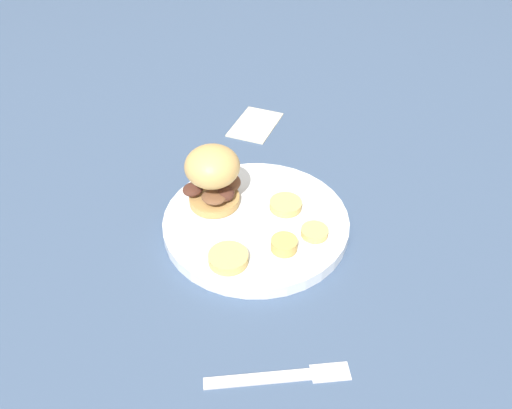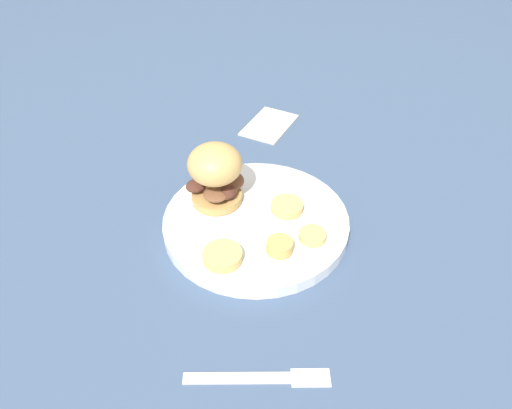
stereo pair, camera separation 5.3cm
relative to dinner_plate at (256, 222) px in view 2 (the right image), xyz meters
name	(u,v)px [view 2 (the right image)]	position (x,y,z in m)	size (l,w,h in m)	color
ground_plane	(256,227)	(0.00, 0.00, -0.01)	(4.00, 4.00, 0.00)	#3D5170
dinner_plate	(256,222)	(0.00, 0.00, 0.00)	(0.29, 0.29, 0.02)	white
sandwich	(215,173)	(0.00, 0.07, 0.06)	(0.10, 0.09, 0.10)	tan
potato_round_0	(280,246)	(-0.04, -0.07, 0.02)	(0.04, 0.04, 0.02)	tan
potato_round_1	(287,206)	(0.04, -0.03, 0.02)	(0.05, 0.05, 0.01)	#DBB766
potato_round_2	(312,236)	(0.01, -0.09, 0.01)	(0.04, 0.04, 0.01)	#DBB766
potato_round_3	(222,256)	(-0.10, -0.01, 0.02)	(0.06, 0.06, 0.01)	#DBB766
fork	(259,378)	(-0.21, -0.15, -0.01)	(0.11, 0.15, 0.00)	silver
napkin	(269,124)	(0.27, 0.14, -0.01)	(0.12, 0.08, 0.01)	beige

